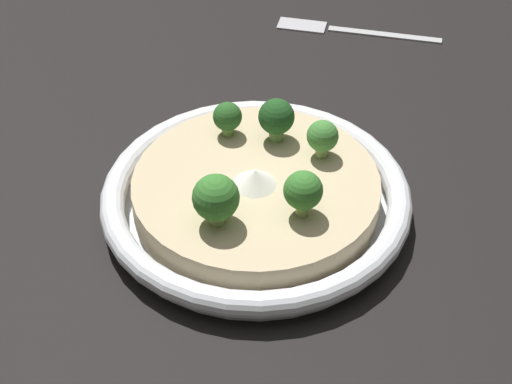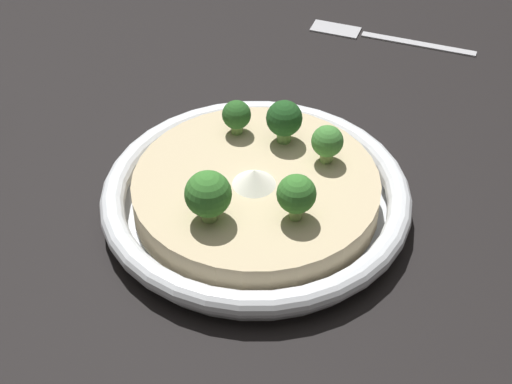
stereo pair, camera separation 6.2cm
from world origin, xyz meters
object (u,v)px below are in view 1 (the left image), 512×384
Objects in this scene: broccoli_back at (323,137)px; broccoli_front_left at (227,117)px; risotto_bowl at (256,196)px; broccoli_left at (276,118)px; fork_utensil at (342,29)px; broccoli_front_right at (216,198)px; broccoli_back_right at (303,191)px.

broccoli_front_left is at bearing -101.06° from broccoli_back.
broccoli_front_left is at bearing -148.68° from risotto_bowl.
broccoli_front_left is 0.92× the size of broccoli_back.
broccoli_left is 0.27m from fork_utensil.
broccoli_front_right is 1.28× the size of broccoli_back.
broccoli_back is (-0.10, 0.07, -0.01)m from broccoli_front_right.
fork_utensil is (-0.28, -0.00, -0.05)m from broccoli_back.
broccoli_front_right is at bearing 82.88° from fork_utensil.
broccoli_back_right is at bearing 20.48° from broccoli_left.
broccoli_back is (-0.04, 0.05, 0.04)m from risotto_bowl.
fork_utensil is at bearing 169.55° from broccoli_front_right.
fork_utensil is (-0.38, 0.07, -0.06)m from broccoli_front_right.
broccoli_back_right is 0.10m from broccoli_left.
broccoli_left is (-0.06, 0.01, 0.04)m from risotto_bowl.
broccoli_back reaches higher than broccoli_front_left.
broccoli_back is at bearing 78.94° from broccoli_front_left.
broccoli_front_right is 1.11× the size of broccoli_left.
broccoli_back_right is 0.22× the size of fork_utensil.
broccoli_back is at bearing 93.89° from fork_utensil.
broccoli_front_right is 0.24× the size of fork_utensil.
broccoli_left is at bearing 89.97° from broccoli_front_left.
broccoli_front_right reaches higher than broccoli_back_right.
broccoli_front_left reaches higher than fork_utensil.
broccoli_front_right is 0.39m from fork_utensil.
fork_utensil is at bearing 171.55° from risotto_bowl.
broccoli_left is (-0.02, -0.04, 0.00)m from broccoli_back.
broccoli_back is 0.05m from broccoli_left.
fork_utensil is (-0.32, 0.05, -0.02)m from risotto_bowl.
broccoli_back_right reaches higher than broccoli_back.
broccoli_left is at bearing 165.25° from broccoli_front_right.
risotto_bowl is 0.07m from broccoli_back_right.
broccoli_back reaches higher than risotto_bowl.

